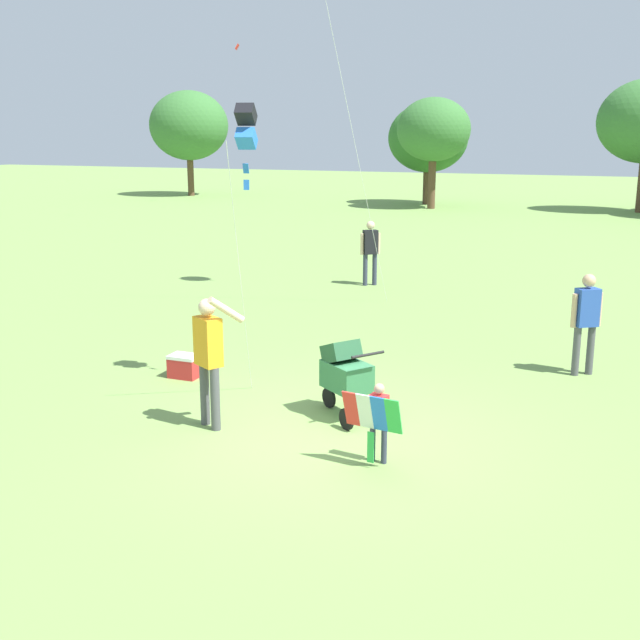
# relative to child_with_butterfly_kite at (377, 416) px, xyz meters

# --- Properties ---
(ground_plane) EXTENTS (120.00, 120.00, 0.00)m
(ground_plane) POSITION_rel_child_with_butterfly_kite_xyz_m (-0.70, 0.55, -0.57)
(ground_plane) COLOR #75994C
(treeline_distant) EXTENTS (33.36, 6.38, 6.22)m
(treeline_distant) POSITION_rel_child_with_butterfly_kite_xyz_m (-1.24, 30.58, 3.27)
(treeline_distant) COLOR brown
(treeline_distant) RESTS_ON ground
(child_with_butterfly_kite) EXTENTS (0.69, 0.38, 0.93)m
(child_with_butterfly_kite) POSITION_rel_child_with_butterfly_kite_xyz_m (0.00, 0.00, 0.00)
(child_with_butterfly_kite) COLOR #33384C
(child_with_butterfly_kite) RESTS_ON ground
(person_adult_flyer) EXTENTS (0.66, 0.47, 1.74)m
(person_adult_flyer) POSITION_rel_child_with_butterfly_kite_xyz_m (-2.29, 0.31, 0.43)
(person_adult_flyer) COLOR #4C4C51
(person_adult_flyer) RESTS_ON ground
(stroller) EXTENTS (1.05, 0.90, 1.03)m
(stroller) POSITION_rel_child_with_butterfly_kite_xyz_m (-0.83, 1.28, 0.04)
(stroller) COLOR black
(stroller) RESTS_ON ground
(kite_adult_black) EXTENTS (0.60, 1.60, 4.02)m
(kite_adult_black) POSITION_rel_child_with_butterfly_kite_xyz_m (-2.49, 1.87, 3.12)
(kite_adult_black) COLOR black
(kite_adult_black) RESTS_ON ground
(person_red_shirt) EXTENTS (0.42, 0.37, 1.55)m
(person_red_shirt) POSITION_rel_child_with_butterfly_kite_xyz_m (-3.27, 9.93, 0.35)
(person_red_shirt) COLOR #33384C
(person_red_shirt) RESTS_ON ground
(person_couple_left) EXTENTS (0.43, 0.36, 1.57)m
(person_couple_left) POSITION_rel_child_with_butterfly_kite_xyz_m (1.96, 4.31, 0.36)
(person_couple_left) COLOR #4C4C51
(person_couple_left) RESTS_ON ground
(cooler_box) EXTENTS (0.45, 0.33, 0.35)m
(cooler_box) POSITION_rel_child_with_butterfly_kite_xyz_m (-3.66, 1.98, -0.39)
(cooler_box) COLOR red
(cooler_box) RESTS_ON ground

